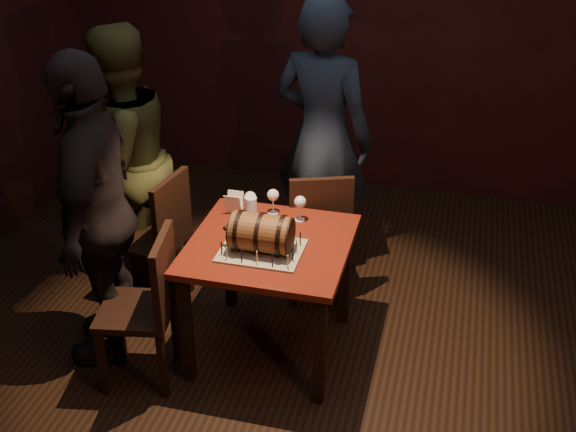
% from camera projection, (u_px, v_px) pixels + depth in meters
% --- Properties ---
extents(room_shell, '(5.04, 5.04, 2.80)m').
position_uv_depth(room_shell, '(288.00, 143.00, 3.66)').
color(room_shell, black).
rests_on(room_shell, ground).
extents(pub_table, '(0.90, 0.90, 0.75)m').
position_uv_depth(pub_table, '(270.00, 259.00, 4.12)').
color(pub_table, '#4E140D').
rests_on(pub_table, ground).
extents(cake_board, '(0.45, 0.35, 0.01)m').
position_uv_depth(cake_board, '(261.00, 251.00, 3.98)').
color(cake_board, gray).
rests_on(cake_board, pub_table).
extents(barrel_cake, '(0.39, 0.23, 0.23)m').
position_uv_depth(barrel_cake, '(261.00, 233.00, 3.92)').
color(barrel_cake, brown).
rests_on(barrel_cake, cake_board).
extents(birthday_candles, '(0.40, 0.30, 0.09)m').
position_uv_depth(birthday_candles, '(261.00, 243.00, 3.96)').
color(birthday_candles, '#F6DE93').
rests_on(birthday_candles, cake_board).
extents(wine_glass_left, '(0.07, 0.07, 0.16)m').
position_uv_depth(wine_glass_left, '(250.00, 198.00, 4.29)').
color(wine_glass_left, silver).
rests_on(wine_glass_left, pub_table).
extents(wine_glass_mid, '(0.07, 0.07, 0.16)m').
position_uv_depth(wine_glass_mid, '(273.00, 196.00, 4.31)').
color(wine_glass_mid, silver).
rests_on(wine_glass_mid, pub_table).
extents(wine_glass_right, '(0.07, 0.07, 0.16)m').
position_uv_depth(wine_glass_right, '(300.00, 203.00, 4.24)').
color(wine_glass_right, silver).
rests_on(wine_glass_right, pub_table).
extents(pint_of_ale, '(0.07, 0.07, 0.15)m').
position_uv_depth(pint_of_ale, '(251.00, 209.00, 4.26)').
color(pint_of_ale, silver).
rests_on(pint_of_ale, pub_table).
extents(menu_card, '(0.10, 0.05, 0.13)m').
position_uv_depth(menu_card, '(234.00, 204.00, 4.34)').
color(menu_card, white).
rests_on(menu_card, pub_table).
extents(chair_back, '(0.51, 0.51, 0.93)m').
position_uv_depth(chair_back, '(318.00, 229.00, 4.67)').
color(chair_back, black).
rests_on(chair_back, ground).
extents(chair_left_rear, '(0.46, 0.46, 0.93)m').
position_uv_depth(chair_left_rear, '(160.00, 233.00, 4.61)').
color(chair_left_rear, black).
rests_on(chair_left_rear, ground).
extents(chair_left_front, '(0.46, 0.46, 0.93)m').
position_uv_depth(chair_left_front, '(149.00, 301.00, 3.96)').
color(chair_left_front, black).
rests_on(chair_left_front, ground).
extents(person_back, '(0.80, 0.62, 1.94)m').
position_uv_depth(person_back, '(323.00, 139.00, 4.83)').
color(person_back, '#182131').
rests_on(person_back, ground).
extents(person_left_rear, '(0.95, 1.06, 1.78)m').
position_uv_depth(person_left_rear, '(121.00, 161.00, 4.71)').
color(person_left_rear, '#3C3E1F').
rests_on(person_left_rear, ground).
extents(person_left_front, '(0.69, 1.16, 1.85)m').
position_uv_depth(person_left_front, '(97.00, 212.00, 4.01)').
color(person_left_front, black).
rests_on(person_left_front, ground).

